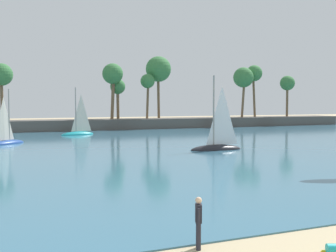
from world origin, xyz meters
The scene contains 6 objects.
sea centered at (0.00, 59.68, 0.03)m, with size 220.00×99.39×0.06m, color #386B84.
palm_headland centered at (-1.80, 69.36, 4.07)m, with size 117.96×6.98×13.13m.
person_at_waterline centered at (-2.20, 9.68, 0.89)m, with size 0.32×0.51×1.67m.
sailboat_mid_bay centered at (3.48, 58.52, 0.71)m, with size 5.21×2.84×7.23m.
sailboat_toward_headland centered at (12.09, 33.81, 0.76)m, with size 5.38×1.82×7.71m.
sailboat_far_left centered at (-6.38, 48.00, 0.65)m, with size 4.25×4.01×6.52m.
Camera 1 is at (-8.23, -2.14, 4.62)m, focal length 45.56 mm.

